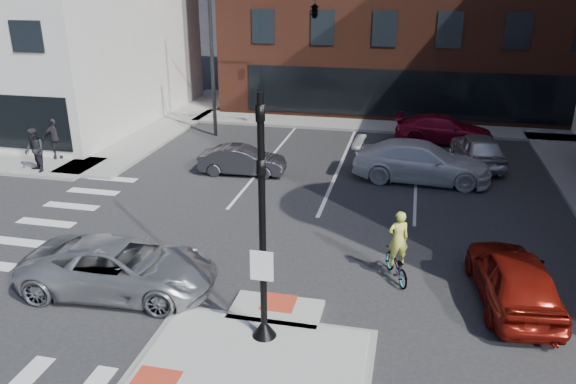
% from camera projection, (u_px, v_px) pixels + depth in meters
% --- Properties ---
extents(ground, '(120.00, 120.00, 0.00)m').
position_uv_depth(ground, '(260.00, 349.00, 13.41)').
color(ground, '#28282B').
rests_on(ground, ground).
extents(refuge_island, '(5.40, 4.65, 0.13)m').
position_uv_depth(refuge_island, '(257.00, 354.00, 13.15)').
color(refuge_island, gray).
rests_on(refuge_island, ground).
extents(sidewalk_nw, '(23.50, 20.50, 0.15)m').
position_uv_depth(sidewalk_nw, '(39.00, 137.00, 30.72)').
color(sidewalk_nw, gray).
rests_on(sidewalk_nw, ground).
extents(sidewalk_n, '(26.00, 3.00, 0.15)m').
position_uv_depth(sidewalk_n, '(409.00, 127.00, 32.79)').
color(sidewalk_n, gray).
rests_on(sidewalk_n, ground).
extents(building_nw, '(20.40, 16.40, 14.40)m').
position_uv_depth(building_nw, '(1.00, 47.00, 34.56)').
color(building_nw, silver).
rests_on(building_nw, ground).
extents(building_far_left, '(10.00, 12.00, 10.00)m').
position_uv_depth(building_far_left, '(352.00, 9.00, 59.74)').
color(building_far_left, slate).
rests_on(building_far_left, ground).
extents(building_far_right, '(12.00, 12.00, 12.00)m').
position_uv_depth(building_far_right, '(479.00, 0.00, 58.54)').
color(building_far_right, brown).
rests_on(building_far_right, ground).
extents(signal_pole, '(0.60, 0.60, 5.98)m').
position_uv_depth(signal_pole, '(263.00, 254.00, 12.92)').
color(signal_pole, black).
rests_on(signal_pole, refuge_island).
extents(mast_arm_signal, '(6.10, 2.24, 8.00)m').
position_uv_depth(mast_arm_signal, '(286.00, 21.00, 28.26)').
color(mast_arm_signal, black).
rests_on(mast_arm_signal, ground).
extents(silver_suv, '(5.54, 2.83, 1.50)m').
position_uv_depth(silver_suv, '(121.00, 267.00, 15.64)').
color(silver_suv, '#AEB1B5').
rests_on(silver_suv, ground).
extents(red_sedan, '(2.33, 4.73, 1.55)m').
position_uv_depth(red_sedan, '(513.00, 277.00, 15.05)').
color(red_sedan, maroon).
rests_on(red_sedan, ground).
extents(white_pickup, '(5.93, 2.58, 1.70)m').
position_uv_depth(white_pickup, '(421.00, 162.00, 24.18)').
color(white_pickup, white).
rests_on(white_pickup, ground).
extents(bg_car_dark, '(3.92, 1.60, 1.26)m').
position_uv_depth(bg_car_dark, '(242.00, 160.00, 25.03)').
color(bg_car_dark, '#2A292F').
rests_on(bg_car_dark, ground).
extents(bg_car_silver, '(2.52, 4.77, 1.55)m').
position_uv_depth(bg_car_silver, '(478.00, 149.00, 26.20)').
color(bg_car_silver, silver).
rests_on(bg_car_silver, ground).
extents(bg_car_red, '(5.11, 2.16, 1.47)m').
position_uv_depth(bg_car_red, '(444.00, 129.00, 29.71)').
color(bg_car_red, maroon).
rests_on(bg_car_red, ground).
extents(cyclist, '(1.19, 1.78, 2.15)m').
position_uv_depth(cyclist, '(397.00, 256.00, 16.29)').
color(cyclist, '#3F3F44').
rests_on(cyclist, ground).
extents(pedestrian_a, '(1.21, 1.14, 1.97)m').
position_uv_depth(pedestrian_a, '(34.00, 150.00, 24.77)').
color(pedestrian_a, black).
rests_on(pedestrian_a, sidewalk_nw).
extents(pedestrian_b, '(1.24, 0.92, 1.96)m').
position_uv_depth(pedestrian_b, '(55.00, 138.00, 26.65)').
color(pedestrian_b, '#2D2932').
rests_on(pedestrian_b, sidewalk_nw).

